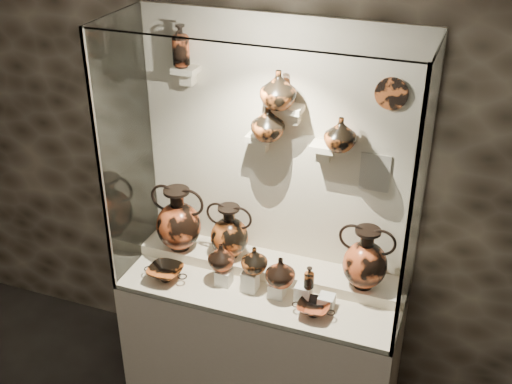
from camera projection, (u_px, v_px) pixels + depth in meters
wall_back at (280, 150)px, 3.77m from camera, size 5.00×0.02×3.20m
plinth at (261, 341)px, 4.08m from camera, size 1.70×0.60×0.80m
front_tier at (261, 288)px, 3.88m from camera, size 1.68×0.58×0.03m
rear_tier at (271, 268)px, 4.01m from camera, size 1.70×0.25×0.10m
back_panel at (280, 150)px, 3.77m from camera, size 1.70×0.03×1.60m
glass_front at (242, 198)px, 3.26m from camera, size 1.70×0.01×1.60m
glass_left at (127, 150)px, 3.77m from camera, size 0.01×0.60×1.60m
glass_right at (418, 200)px, 3.25m from camera, size 0.01×0.60×1.60m
glass_top at (262, 28)px, 3.12m from camera, size 1.70×0.60×0.01m
frame_post_left at (100, 171)px, 3.53m from camera, size 0.02×0.02×1.60m
frame_post_right at (408, 228)px, 3.01m from camera, size 0.02×0.02×1.60m
pedestal_a at (224, 277)px, 3.88m from camera, size 0.09×0.09×0.10m
pedestal_b at (250, 281)px, 3.82m from camera, size 0.09×0.09×0.13m
pedestal_c at (277, 289)px, 3.78m from camera, size 0.09×0.09×0.09m
pedestal_d at (303, 293)px, 3.72m from camera, size 0.09×0.09×0.12m
pedestal_e at (327, 301)px, 3.69m from camera, size 0.09×0.09×0.08m
bracket_ul at (186, 70)px, 3.66m from camera, size 0.14×0.12×0.04m
bracket_ca at (260, 137)px, 3.69m from camera, size 0.14×0.12×0.04m
bracket_cb at (294, 109)px, 3.53m from camera, size 0.10×0.12×0.04m
bracket_cc at (324, 147)px, 3.57m from camera, size 0.14×0.12×0.04m
amphora_left at (178, 219)px, 4.02m from camera, size 0.41×0.41×0.43m
amphora_mid at (229, 231)px, 3.96m from camera, size 0.32×0.32×0.36m
amphora_right at (366, 258)px, 3.68m from camera, size 0.35×0.35×0.39m
jug_a at (221, 256)px, 3.83m from camera, size 0.21×0.21×0.17m
jug_b at (255, 260)px, 3.76m from camera, size 0.18×0.18×0.17m
jug_c at (280, 272)px, 3.70m from camera, size 0.21×0.21×0.18m
lekythos_small at (309, 276)px, 3.63m from camera, size 0.08×0.08×0.16m
kylix_left at (166, 272)px, 3.91m from camera, size 0.31×0.27×0.11m
kylix_right at (314, 308)px, 3.62m from camera, size 0.28×0.25×0.10m
lekythos_tall at (181, 44)px, 3.58m from camera, size 0.12×0.12×0.27m
ovoid_vase_a at (268, 123)px, 3.57m from camera, size 0.24×0.24×0.20m
ovoid_vase_b at (278, 89)px, 3.45m from camera, size 0.22×0.22×0.21m
ovoid_vase_c at (340, 134)px, 3.45m from camera, size 0.18×0.18×0.19m
wall_plate at (392, 94)px, 3.34m from camera, size 0.18×0.02×0.18m
info_placard at (375, 173)px, 3.59m from camera, size 0.17×0.01×0.23m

